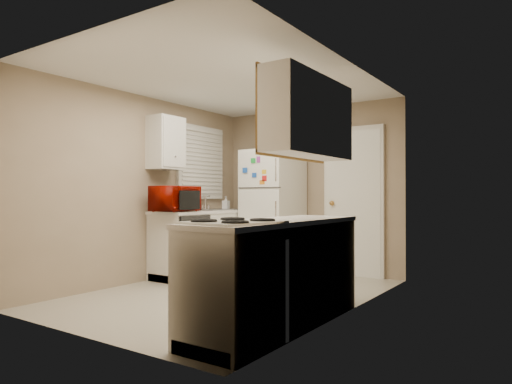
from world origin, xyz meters
The scene contains 19 objects.
floor centered at (0.00, 0.00, 0.00)m, with size 3.80×3.80×0.00m, color beige.
ceiling centered at (0.00, 0.00, 2.40)m, with size 3.80×3.80×0.00m, color white.
wall_left centered at (-1.40, 0.00, 1.20)m, with size 3.80×3.80×0.00m, color tan.
wall_right centered at (1.40, 0.00, 1.20)m, with size 3.80×3.80×0.00m, color tan.
wall_back centered at (0.00, 1.90, 1.20)m, with size 2.80×2.80×0.00m, color tan.
wall_front centered at (0.00, -1.90, 1.20)m, with size 2.80×2.80×0.00m, color tan.
left_counter centered at (-1.10, 0.90, 0.45)m, with size 0.60×1.80×0.90m, color silver.
dishwasher centered at (-0.81, 0.30, 0.49)m, with size 0.03×0.58×0.72m, color black.
sink centered at (-1.10, 1.05, 0.86)m, with size 0.54×0.74×0.16m, color gray.
microwave centered at (-1.03, 0.17, 1.05)m, with size 0.33×0.59×0.39m, color #7E0900.
soap_bottle centered at (-1.10, 1.32, 1.00)m, with size 0.09×0.09×0.20m, color white.
window_blinds centered at (-1.36, 1.05, 1.60)m, with size 0.10×0.98×1.08m, color silver.
upper_cabinet_left centered at (-1.25, 0.22, 1.80)m, with size 0.30×0.45×0.70m, color silver.
refrigerator centered at (-0.41, 1.53, 0.88)m, with size 0.73×0.71×1.77m, color white.
cabinet_over_fridge centered at (-0.40, 1.75, 2.00)m, with size 0.70×0.30×0.40m, color silver.
interior_door centered at (0.70, 1.86, 1.02)m, with size 0.86×0.06×2.08m, color white.
right_counter centered at (1.10, -0.80, 0.45)m, with size 0.60×2.00×0.90m, color silver.
stove centered at (1.10, -1.41, 0.39)m, with size 0.52×0.65×0.79m, color white.
upper_cabinet_right centered at (1.25, -0.50, 1.80)m, with size 0.30×1.20×0.70m, color silver.
Camera 1 is at (3.12, -4.09, 1.10)m, focal length 32.00 mm.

